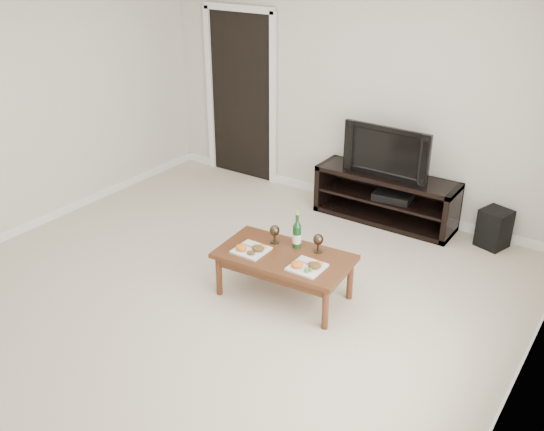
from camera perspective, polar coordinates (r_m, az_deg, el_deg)
The scene contains 13 objects.
floor at distance 5.28m, azimuth -7.01°, elevation -8.82°, with size 5.50×5.50×0.00m, color beige.
back_wall at distance 6.87m, azimuth 7.84°, elevation 11.40°, with size 5.00×0.04×2.60m, color beige.
doorway at distance 7.71m, azimuth -2.90°, elevation 11.06°, with size 0.90×0.02×2.05m, color black.
media_console at distance 6.74m, azimuth 10.62°, elevation 1.66°, with size 1.55×0.45×0.55m, color black.
television at distance 6.54m, azimuth 11.01°, elevation 6.08°, with size 0.96×0.13×0.55m, color black.
av_receiver at distance 6.68m, azimuth 11.34°, elevation 1.84°, with size 0.40×0.30×0.08m, color black.
subwoofer at distance 6.53m, azimuth 20.17°, elevation -1.13°, with size 0.27×0.27×0.40m, color black.
coffee_table at distance 5.31m, azimuth 1.15°, elevation -5.67°, with size 1.15×0.63×0.42m, color #562B18.
plate_left at distance 5.25m, azimuth -1.98°, elevation -3.04°, with size 0.27×0.27×0.07m, color white.
plate_right at distance 5.00m, azimuth 3.32°, elevation -4.64°, with size 0.27×0.27×0.07m, color white.
wine_bottle at distance 5.25m, azimuth 2.38°, elevation -1.31°, with size 0.07×0.07×0.35m, color #0F3915.
goblet_left at distance 5.36m, azimuth 0.25°, elevation -1.76°, with size 0.09×0.09×0.17m, color #3B2E20, non-canonical shape.
goblet_right at distance 5.22m, azimuth 4.37°, elevation -2.61°, with size 0.09×0.09×0.17m, color #3B2E20, non-canonical shape.
Camera 1 is at (2.95, -3.21, 2.99)m, focal length 40.00 mm.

